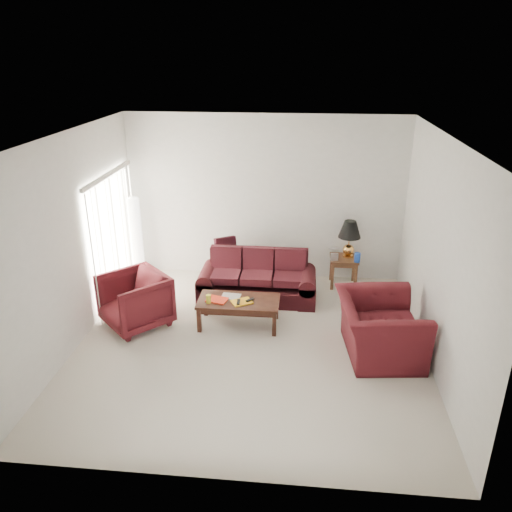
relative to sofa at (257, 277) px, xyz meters
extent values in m
plane|color=beige|center=(0.04, -1.45, -0.41)|extent=(5.00, 5.00, 0.00)
cube|color=silver|center=(-2.38, -0.15, 0.67)|extent=(0.10, 2.00, 2.16)
cube|color=black|center=(-0.64, 0.68, 0.25)|extent=(0.43, 0.36, 0.40)
cube|color=white|center=(1.32, 0.55, 0.20)|extent=(0.14, 0.06, 0.13)
cylinder|color=#173A96|center=(1.71, 0.52, 0.22)|extent=(0.14, 0.14, 0.17)
cube|color=silver|center=(1.33, 0.93, 0.21)|extent=(0.19, 0.20, 0.05)
imported|color=#430F14|center=(-1.79, -1.07, 0.01)|extent=(1.29, 1.29, 0.84)
imported|color=#400E14|center=(1.85, -1.50, 0.00)|extent=(1.24, 1.39, 0.82)
cube|color=red|center=(-0.52, -0.96, 0.04)|extent=(0.36, 0.31, 0.02)
cube|color=beige|center=(-0.33, -0.83, 0.04)|extent=(0.31, 0.24, 0.02)
cube|color=#F1A81C|center=(-0.14, -0.99, 0.04)|extent=(0.37, 0.34, 0.02)
cube|color=black|center=(-0.19, -1.03, 0.06)|extent=(0.06, 0.16, 0.02)
cube|color=black|center=(-0.02, -0.94, 0.06)|extent=(0.13, 0.15, 0.02)
cylinder|color=yellow|center=(-0.64, -1.05, 0.09)|extent=(0.08, 0.08, 0.13)
camera|label=1|loc=(0.75, -7.67, 3.59)|focal=35.00mm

